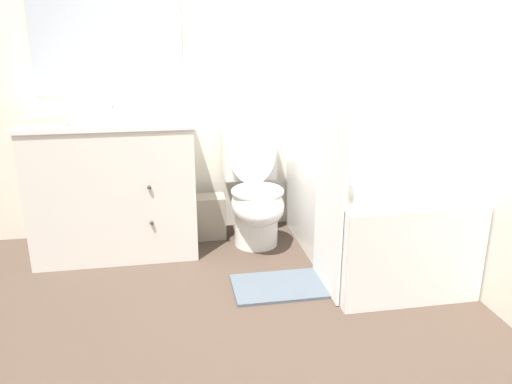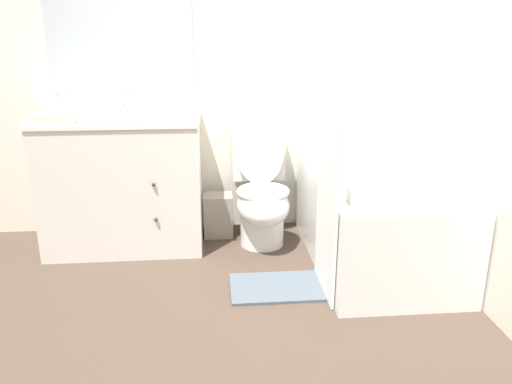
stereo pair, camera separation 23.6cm
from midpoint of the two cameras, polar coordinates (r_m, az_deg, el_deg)
ground_plane at (r=2.46m, az=-2.25°, el=-17.05°), size 14.00×14.00×0.00m
wall_back at (r=3.56m, az=-6.22°, el=15.35°), size 8.00×0.06×2.50m
wall_right at (r=3.17m, az=19.63°, el=14.10°), size 0.05×2.53×2.50m
vanity_cabinet at (r=3.41m, az=-17.70°, el=0.79°), size 1.03×0.61×0.88m
sink_faucet at (r=3.51m, az=-18.02°, el=9.06°), size 0.14×0.12×0.12m
toilet at (r=3.39m, az=-2.12°, el=-0.17°), size 0.36×0.66×0.84m
bathtub at (r=3.27m, az=10.66°, el=-2.68°), size 0.77×1.35×0.54m
shower_curtain at (r=2.62m, az=6.18°, el=7.32°), size 0.02×0.44×1.85m
wastebasket at (r=3.56m, az=-7.13°, el=-2.82°), size 0.20×0.17×0.30m
tissue_box at (r=3.27m, az=-15.85°, el=8.85°), size 0.11×0.12×0.11m
hand_towel_folded at (r=3.19m, az=-25.11°, el=7.31°), size 0.26×0.13×0.06m
bath_towel_folded at (r=2.69m, az=12.37°, el=-0.39°), size 0.36×0.21×0.08m
bath_mat at (r=2.91m, az=0.32°, el=-10.76°), size 0.53×0.35×0.02m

